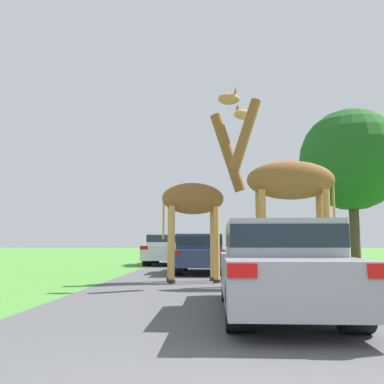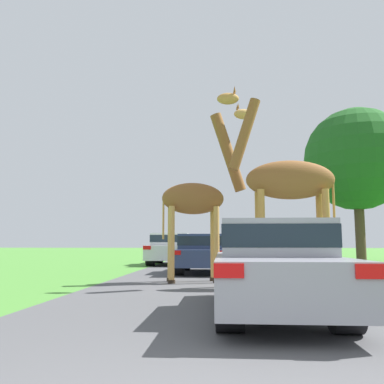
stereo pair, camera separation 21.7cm
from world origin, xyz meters
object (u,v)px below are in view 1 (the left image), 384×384
Objects in this scene: giraffe_near_road at (200,196)px; car_queue_left at (200,252)px; car_queue_right at (167,248)px; car_lead_maroon at (278,264)px; tree_left_edge at (351,160)px; giraffe_companion at (286,184)px.

giraffe_near_road is 1.29× the size of car_queue_left.
car_queue_right is 1.08× the size of car_queue_left.
giraffe_near_road reaches higher than car_queue_left.
tree_left_edge is (7.07, 17.41, 5.12)m from car_lead_maroon.
car_lead_maroon is at bearing 165.47° from giraffe_companion.
tree_left_edge reaches higher than giraffe_near_road.
giraffe_companion is 4.18m from car_lead_maroon.
car_queue_right is (-3.28, 13.60, 0.05)m from car_lead_maroon.
car_lead_maroon is 0.50× the size of tree_left_edge.
tree_left_edge reaches higher than car_queue_left.
giraffe_near_road is 1.16× the size of car_lead_maroon.
giraffe_companion is 10.85m from car_queue_right.
car_lead_maroon is 19.48m from tree_left_edge.
giraffe_near_road is 0.57× the size of tree_left_edge.
car_queue_right is at bearing 108.65° from car_queue_left.
tree_left_edge reaches higher than car_queue_right.
giraffe_companion is at bearing 51.31° from giraffe_near_road.
giraffe_near_road is 2.49m from giraffe_companion.
giraffe_near_road is 1.01× the size of giraffe_companion.
giraffe_near_road reaches higher than giraffe_companion.
car_queue_right is at bearing 103.57° from car_lead_maroon.
car_queue_right reaches higher than car_lead_maroon.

